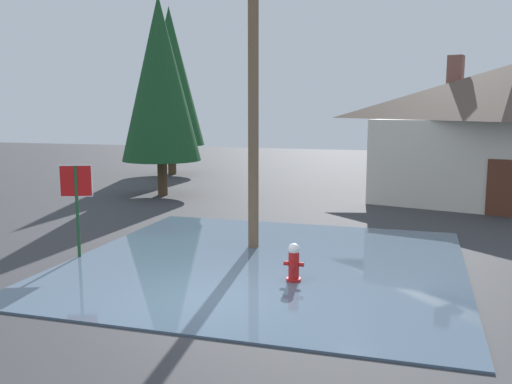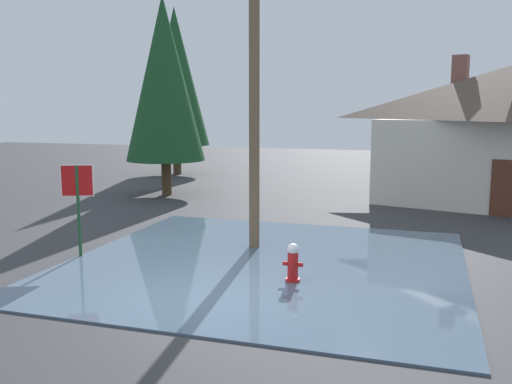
% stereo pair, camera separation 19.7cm
% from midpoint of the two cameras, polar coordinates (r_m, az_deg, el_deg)
% --- Properties ---
extents(ground_plane, '(80.00, 80.00, 0.10)m').
position_cam_midpoint_polar(ground_plane, '(11.36, -5.28, -11.11)').
color(ground_plane, '#38383A').
extents(flood_puddle, '(9.40, 9.22, 0.04)m').
position_cam_midpoint_polar(flood_puddle, '(13.72, 0.51, -7.25)').
color(flood_puddle, '#4C6075').
rests_on(flood_puddle, ground).
extents(lane_stop_bar, '(3.59, 0.60, 0.01)m').
position_cam_midpoint_polar(lane_stop_bar, '(10.55, -8.53, -12.45)').
color(lane_stop_bar, silver).
rests_on(lane_stop_bar, ground).
extents(stop_sign_near, '(0.75, 0.32, 2.38)m').
position_cam_midpoint_polar(stop_sign_near, '(14.57, -18.33, 0.04)').
color(stop_sign_near, '#1E4C28').
rests_on(stop_sign_near, ground).
extents(fire_hydrant, '(0.44, 0.38, 0.88)m').
position_cam_midpoint_polar(fire_hydrant, '(12.16, 3.43, -7.35)').
color(fire_hydrant, red).
rests_on(fire_hydrant, ground).
extents(utility_pole, '(1.60, 0.28, 9.49)m').
position_cam_midpoint_polar(utility_pole, '(14.73, -0.68, 13.11)').
color(utility_pole, brown).
rests_on(utility_pole, ground).
extents(pine_tree_tall_left, '(3.38, 3.38, 8.44)m').
position_cam_midpoint_polar(pine_tree_tall_left, '(24.27, -10.07, 11.35)').
color(pine_tree_tall_left, '#4C3823').
rests_on(pine_tree_tall_left, ground).
extents(pine_tree_mid_left, '(3.71, 3.71, 9.27)m').
position_cam_midpoint_polar(pine_tree_mid_left, '(31.91, -8.99, 11.59)').
color(pine_tree_mid_left, '#4C3823').
rests_on(pine_tree_mid_left, ground).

